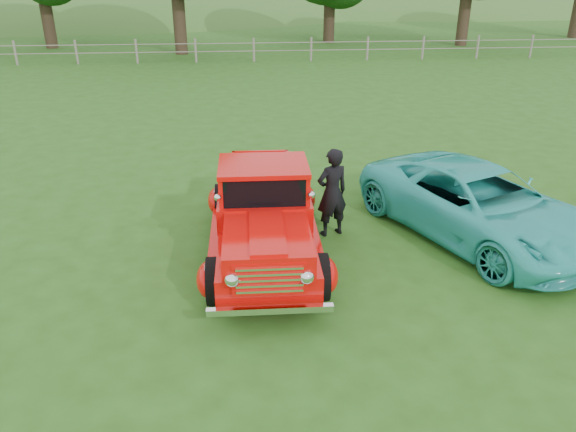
{
  "coord_description": "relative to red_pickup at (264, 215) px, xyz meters",
  "views": [
    {
      "loc": [
        -0.8,
        -8.12,
        4.95
      ],
      "look_at": [
        -0.0,
        1.2,
        0.64
      ],
      "focal_mm": 35.0,
      "sensor_mm": 36.0,
      "label": 1
    }
  ],
  "objects": [
    {
      "name": "teal_sedan",
      "position": [
        4.09,
        0.38,
        -0.11
      ],
      "size": [
        4.16,
        5.47,
        1.38
      ],
      "primitive_type": "imported",
      "rotation": [
        0.0,
        0.0,
        0.43
      ],
      "color": "#2FBDB3",
      "rests_on": "ground"
    },
    {
      "name": "fence_line",
      "position": [
        0.45,
        21.05,
        -0.19
      ],
      "size": [
        48.0,
        0.12,
        1.2
      ],
      "color": "gray",
      "rests_on": "ground"
    },
    {
      "name": "distant_hills",
      "position": [
        -3.63,
        58.52,
        -5.34
      ],
      "size": [
        116.0,
        60.0,
        18.0
      ],
      "color": "#2E6324",
      "rests_on": "ground"
    },
    {
      "name": "red_pickup",
      "position": [
        0.0,
        0.0,
        0.0
      ],
      "size": [
        2.27,
        5.0,
        1.78
      ],
      "rotation": [
        0.0,
        0.0,
        -0.01
      ],
      "color": "black",
      "rests_on": "ground"
    },
    {
      "name": "man",
      "position": [
        1.33,
        0.73,
        0.08
      ],
      "size": [
        0.74,
        0.61,
        1.75
      ],
      "primitive_type": "imported",
      "rotation": [
        0.0,
        0.0,
        3.49
      ],
      "color": "black",
      "rests_on": "ground"
    },
    {
      "name": "ground",
      "position": [
        0.45,
        -0.95,
        -0.8
      ],
      "size": [
        140.0,
        140.0,
        0.0
      ],
      "primitive_type": "plane",
      "color": "#264E14",
      "rests_on": "ground"
    }
  ]
}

